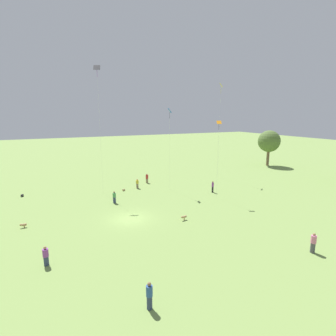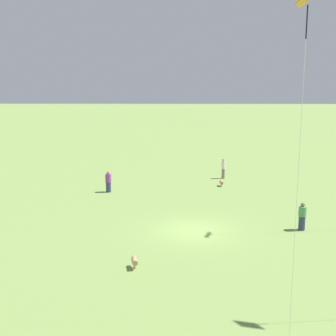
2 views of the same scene
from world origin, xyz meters
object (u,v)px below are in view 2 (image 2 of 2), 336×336
object	(u,v)px
person_8	(108,182)
kite_1	(307,26)
person_4	(302,217)
person_1	(223,168)
dog_1	(134,261)
dog_0	(221,182)

from	to	relation	value
person_8	kite_1	world-z (taller)	kite_1
person_4	person_8	size ratio (longest dim) A/B	1.00
person_1	dog_1	xyz separation A→B (m)	(6.23, 19.69, -0.54)
person_1	kite_1	xyz separation A→B (m)	(0.95, 28.15, 9.41)
person_1	kite_1	size ratio (longest dim) A/B	0.16
person_8	dog_1	distance (m)	15.05
person_4	person_1	bearing A→B (deg)	-97.39
person_1	dog_0	xyz separation A→B (m)	(0.45, 2.92, -0.60)
person_1	person_4	size ratio (longest dim) A/B	1.08
person_1	person_8	distance (m)	10.75
person_8	kite_1	bearing A→B (deg)	174.17
person_1	dog_0	bearing A→B (deg)	-15.20
kite_1	person_8	bearing A→B (deg)	-89.65
kite_1	dog_0	xyz separation A→B (m)	(-0.50, -25.23, -10.00)
person_1	person_4	distance (m)	14.32
person_4	person_8	xyz separation A→B (m)	(12.77, -8.93, -0.00)
person_4	dog_1	xyz separation A→B (m)	(9.48, 5.75, -0.43)
dog_1	kite_1	bearing A→B (deg)	-68.58
person_1	person_8	bearing A→B (deg)	-68.56
dog_0	dog_1	size ratio (longest dim) A/B	0.93
person_1	person_8	world-z (taller)	person_1
kite_1	dog_1	size ratio (longest dim) A/B	15.15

